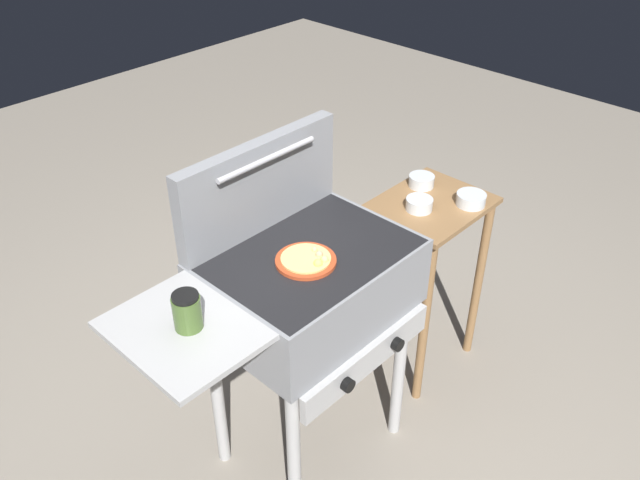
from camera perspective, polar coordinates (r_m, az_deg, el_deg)
ground_plane at (r=2.66m, az=-0.77°, el=-17.03°), size 8.00×8.00×0.00m
grill at (r=2.11m, az=-1.11°, el=-4.43°), size 0.96×0.53×0.90m
grill_lid_open at (r=2.09m, az=-5.24°, el=4.71°), size 0.63×0.08×0.30m
pizza_cheese at (r=1.99m, az=-1.13°, el=-1.74°), size 0.19×0.19×0.04m
sauce_jar at (r=1.77m, az=-11.38°, el=-6.03°), size 0.08×0.08×0.11m
prep_table at (r=2.66m, az=9.09°, el=-1.03°), size 0.44×0.36×0.79m
topping_bowl_near at (r=2.54m, az=12.87°, el=3.42°), size 0.11×0.11×0.04m
topping_bowl_far at (r=2.63m, az=8.73°, el=5.03°), size 0.10×0.10×0.04m
topping_bowl_middle at (r=2.47m, az=8.54°, el=3.04°), size 0.10×0.10×0.04m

